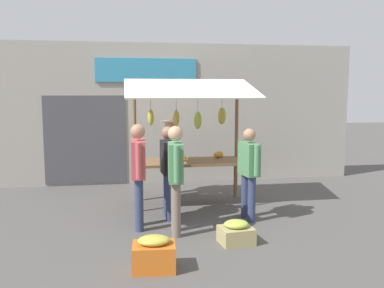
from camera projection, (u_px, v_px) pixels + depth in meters
ground_plane at (190, 204)px, 8.30m from camera, size 40.00×40.00×0.00m
street_backdrop at (174, 114)px, 10.23m from camera, size 9.00×0.30×3.40m
market_stall at (191, 127)px, 8.14m from camera, size 2.50×1.46×2.50m
vendor_with_sunhat at (170, 151)px, 8.86m from camera, size 0.43×0.70×1.66m
shopper_in_grey_tee at (168, 166)px, 7.21m from camera, size 0.25×0.70×1.64m
shopper_with_ponytail at (176, 172)px, 6.42m from camera, size 0.25×0.72×1.71m
shopper_with_shopping_bag at (249, 168)px, 7.17m from camera, size 0.28×0.69×1.61m
shopper_in_striped_shirt at (138, 168)px, 6.69m from camera, size 0.23×0.73×1.72m
produce_crate_near at (236, 233)px, 6.12m from camera, size 0.53×0.46×0.35m
produce_crate_side at (154, 254)px, 5.19m from camera, size 0.56×0.43×0.45m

